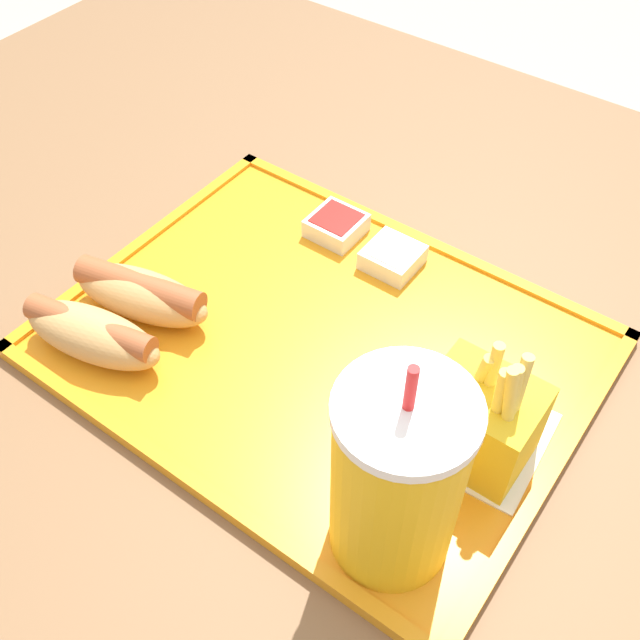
{
  "coord_description": "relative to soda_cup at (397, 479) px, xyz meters",
  "views": [
    {
      "loc": [
        -0.25,
        0.34,
        1.25
      ],
      "look_at": [
        0.01,
        -0.01,
        0.77
      ],
      "focal_mm": 42.0,
      "sensor_mm": 36.0,
      "label": 1
    }
  ],
  "objects": [
    {
      "name": "soda_cup",
      "position": [
        0.0,
        0.0,
        0.0
      ],
      "size": [
        0.09,
        0.09,
        0.2
      ],
      "color": "gold",
      "rests_on": "food_tray"
    },
    {
      "name": "sauce_cup_ketchup",
      "position": [
        0.22,
        -0.25,
        -0.07
      ],
      "size": [
        0.05,
        0.05,
        0.02
      ],
      "color": "silver",
      "rests_on": "food_tray"
    },
    {
      "name": "paper_napkin",
      "position": [
        -0.0,
        -0.12,
        -0.08
      ],
      "size": [
        0.13,
        0.12,
        0.0
      ],
      "color": "white",
      "rests_on": "food_tray"
    },
    {
      "name": "hot_dog_near",
      "position": [
        0.3,
        -0.05,
        -0.06
      ],
      "size": [
        0.14,
        0.08,
        0.05
      ],
      "color": "tan",
      "rests_on": "food_tray"
    },
    {
      "name": "food_tray",
      "position": [
        0.15,
        -0.12,
        -0.09
      ],
      "size": [
        0.46,
        0.36,
        0.01
      ],
      "color": "orange",
      "rests_on": "dining_table"
    },
    {
      "name": "fries_carton",
      "position": [
        -0.01,
        -0.1,
        -0.04
      ],
      "size": [
        0.08,
        0.07,
        0.13
      ],
      "color": "gold",
      "rests_on": "food_tray"
    },
    {
      "name": "sauce_cup_mayo",
      "position": [
        0.15,
        -0.24,
        -0.07
      ],
      "size": [
        0.05,
        0.05,
        0.02
      ],
      "color": "silver",
      "rests_on": "food_tray"
    },
    {
      "name": "hot_dog_far",
      "position": [
        0.3,
        0.0,
        -0.06
      ],
      "size": [
        0.14,
        0.08,
        0.05
      ],
      "color": "tan",
      "rests_on": "food_tray"
    },
    {
      "name": "dining_table",
      "position": [
        0.14,
        -0.11,
        -0.46
      ],
      "size": [
        1.42,
        1.12,
        0.73
      ],
      "color": "brown",
      "rests_on": "ground_plane"
    }
  ]
}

